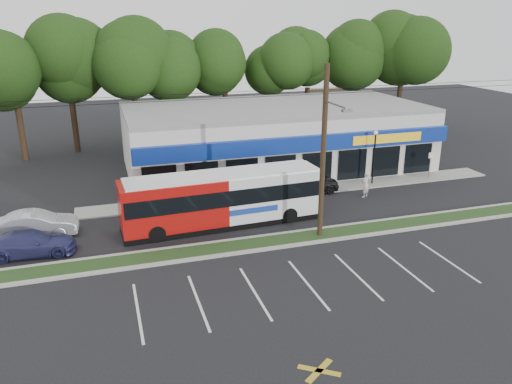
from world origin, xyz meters
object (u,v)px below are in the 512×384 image
(lamp_post, at_px, (374,151))
(pedestrian_b, at_px, (306,193))
(pedestrian_a, at_px, (365,185))
(car_blue, at_px, (31,243))
(car_silver, at_px, (36,224))
(sign_post, at_px, (430,161))
(metrobus, at_px, (223,198))
(utility_pole, at_px, (321,148))
(car_dark, at_px, (306,182))

(lamp_post, distance_m, pedestrian_b, 7.57)
(lamp_post, relative_size, pedestrian_a, 2.24)
(lamp_post, bearing_deg, car_blue, -167.55)
(car_silver, distance_m, pedestrian_a, 21.98)
(car_blue, distance_m, pedestrian_b, 17.37)
(sign_post, height_order, metrobus, metrobus)
(sign_post, relative_size, pedestrian_a, 1.17)
(sign_post, relative_size, car_silver, 0.48)
(utility_pole, xyz_separation_m, pedestrian_a, (6.17, 5.42, -4.47))
(metrobus, xyz_separation_m, pedestrian_b, (6.17, 1.50, -0.87))
(metrobus, relative_size, car_dark, 2.60)
(car_blue, xyz_separation_m, pedestrian_a, (22.00, 2.85, 0.27))
(metrobus, relative_size, pedestrian_a, 6.66)
(metrobus, distance_m, pedestrian_b, 6.41)
(utility_pole, distance_m, car_blue, 16.72)
(car_dark, distance_m, pedestrian_a, 4.28)
(lamp_post, distance_m, car_dark, 6.00)
(metrobus, bearing_deg, pedestrian_a, 6.68)
(utility_pole, distance_m, car_dark, 9.19)
(pedestrian_a, bearing_deg, metrobus, -21.16)
(car_silver, xyz_separation_m, pedestrian_b, (17.17, -0.02, 0.14))
(car_silver, xyz_separation_m, pedestrian_a, (21.97, 0.32, 0.18))
(car_silver, distance_m, pedestrian_b, 17.17)
(lamp_post, distance_m, sign_post, 5.13)
(sign_post, distance_m, car_dark, 10.72)
(car_dark, bearing_deg, pedestrian_b, 155.87)
(metrobus, height_order, car_dark, metrobus)
(metrobus, distance_m, car_blue, 11.13)
(sign_post, height_order, car_silver, sign_post)
(sign_post, relative_size, car_dark, 0.46)
(utility_pole, xyz_separation_m, pedestrian_b, (1.36, 5.07, -4.50))
(utility_pole, bearing_deg, sign_post, 30.15)
(utility_pole, height_order, car_blue, utility_pole)
(utility_pole, distance_m, pedestrian_a, 9.35)
(sign_post, distance_m, metrobus, 18.43)
(car_dark, bearing_deg, car_blue, 105.10)
(utility_pole, height_order, pedestrian_b, utility_pole)
(car_blue, relative_size, pedestrian_a, 2.45)
(car_silver, relative_size, car_blue, 1.01)
(sign_post, bearing_deg, metrobus, -167.23)
(lamp_post, xyz_separation_m, car_dark, (-5.70, -0.30, -1.84))
(sign_post, distance_m, pedestrian_b, 12.10)
(sign_post, xyz_separation_m, metrobus, (-17.97, -4.07, 0.23))
(pedestrian_a, bearing_deg, pedestrian_b, -26.59)
(utility_pole, relative_size, metrobus, 3.96)
(utility_pole, distance_m, pedestrian_b, 6.92)
(car_silver, height_order, car_blue, car_silver)
(car_silver, distance_m, car_blue, 2.53)
(car_silver, relative_size, pedestrian_b, 2.56)
(car_dark, xyz_separation_m, pedestrian_a, (3.70, -2.15, 0.12))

